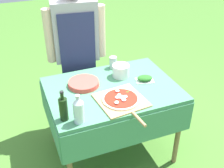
{
  "coord_description": "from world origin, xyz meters",
  "views": [
    {
      "loc": [
        -0.77,
        -1.93,
        2.1
      ],
      "look_at": [
        -0.0,
        0.0,
        0.8
      ],
      "focal_mm": 45.0,
      "sensor_mm": 36.0,
      "label": 1
    }
  ],
  "objects_px": {
    "prep_table": "(112,97)",
    "herb_container": "(145,79)",
    "pizza_on_peel": "(121,100)",
    "water_bottle": "(79,110)",
    "person_cook": "(76,46)",
    "oil_bottle": "(63,108)",
    "sauce_jar": "(113,63)",
    "plate_stack": "(84,83)",
    "mixing_tub": "(121,71)"
  },
  "relations": [
    {
      "from": "prep_table",
      "to": "herb_container",
      "type": "relative_size",
      "value": 6.26
    },
    {
      "from": "herb_container",
      "to": "prep_table",
      "type": "bearing_deg",
      "value": 179.46
    },
    {
      "from": "pizza_on_peel",
      "to": "water_bottle",
      "type": "bearing_deg",
      "value": -168.27
    },
    {
      "from": "person_cook",
      "to": "water_bottle",
      "type": "bearing_deg",
      "value": 82.41
    },
    {
      "from": "oil_bottle",
      "to": "water_bottle",
      "type": "relative_size",
      "value": 1.05
    },
    {
      "from": "sauce_jar",
      "to": "plate_stack",
      "type": "bearing_deg",
      "value": -149.9
    },
    {
      "from": "person_cook",
      "to": "herb_container",
      "type": "bearing_deg",
      "value": 134.79
    },
    {
      "from": "sauce_jar",
      "to": "oil_bottle",
      "type": "bearing_deg",
      "value": -135.95
    },
    {
      "from": "water_bottle",
      "to": "sauce_jar",
      "type": "bearing_deg",
      "value": 51.71
    },
    {
      "from": "pizza_on_peel",
      "to": "water_bottle",
      "type": "relative_size",
      "value": 2.42
    },
    {
      "from": "water_bottle",
      "to": "plate_stack",
      "type": "height_order",
      "value": "water_bottle"
    },
    {
      "from": "prep_table",
      "to": "oil_bottle",
      "type": "height_order",
      "value": "oil_bottle"
    },
    {
      "from": "person_cook",
      "to": "pizza_on_peel",
      "type": "relative_size",
      "value": 2.79
    },
    {
      "from": "prep_table",
      "to": "sauce_jar",
      "type": "relative_size",
      "value": 10.14
    },
    {
      "from": "pizza_on_peel",
      "to": "plate_stack",
      "type": "xyz_separation_m",
      "value": [
        -0.21,
        0.35,
        0.01
      ]
    },
    {
      "from": "water_bottle",
      "to": "herb_container",
      "type": "height_order",
      "value": "water_bottle"
    },
    {
      "from": "oil_bottle",
      "to": "herb_container",
      "type": "distance_m",
      "value": 0.86
    },
    {
      "from": "person_cook",
      "to": "mixing_tub",
      "type": "distance_m",
      "value": 0.54
    },
    {
      "from": "person_cook",
      "to": "pizza_on_peel",
      "type": "bearing_deg",
      "value": 106.96
    },
    {
      "from": "oil_bottle",
      "to": "sauce_jar",
      "type": "height_order",
      "value": "oil_bottle"
    },
    {
      "from": "oil_bottle",
      "to": "sauce_jar",
      "type": "relative_size",
      "value": 2.18
    },
    {
      "from": "pizza_on_peel",
      "to": "mixing_tub",
      "type": "xyz_separation_m",
      "value": [
        0.16,
        0.38,
        0.04
      ]
    },
    {
      "from": "prep_table",
      "to": "plate_stack",
      "type": "height_order",
      "value": "plate_stack"
    },
    {
      "from": "person_cook",
      "to": "oil_bottle",
      "type": "bearing_deg",
      "value": 75.68
    },
    {
      "from": "prep_table",
      "to": "sauce_jar",
      "type": "bearing_deg",
      "value": 67.21
    },
    {
      "from": "prep_table",
      "to": "plate_stack",
      "type": "xyz_separation_m",
      "value": [
        -0.22,
        0.13,
        0.12
      ]
    },
    {
      "from": "oil_bottle",
      "to": "herb_container",
      "type": "bearing_deg",
      "value": 18.29
    },
    {
      "from": "plate_stack",
      "to": "mixing_tub",
      "type": "bearing_deg",
      "value": 4.46
    },
    {
      "from": "sauce_jar",
      "to": "mixing_tub",
      "type": "bearing_deg",
      "value": -88.61
    },
    {
      "from": "prep_table",
      "to": "pizza_on_peel",
      "type": "xyz_separation_m",
      "value": [
        -0.01,
        -0.22,
        0.11
      ]
    },
    {
      "from": "water_bottle",
      "to": "mixing_tub",
      "type": "xyz_separation_m",
      "value": [
        0.55,
        0.5,
        -0.05
      ]
    },
    {
      "from": "oil_bottle",
      "to": "plate_stack",
      "type": "bearing_deg",
      "value": 56.2
    },
    {
      "from": "person_cook",
      "to": "herb_container",
      "type": "height_order",
      "value": "person_cook"
    },
    {
      "from": "water_bottle",
      "to": "mixing_tub",
      "type": "height_order",
      "value": "water_bottle"
    },
    {
      "from": "herb_container",
      "to": "plate_stack",
      "type": "xyz_separation_m",
      "value": [
        -0.54,
        0.14,
        -0.01
      ]
    },
    {
      "from": "mixing_tub",
      "to": "sauce_jar",
      "type": "bearing_deg",
      "value": 91.39
    },
    {
      "from": "mixing_tub",
      "to": "plate_stack",
      "type": "distance_m",
      "value": 0.37
    },
    {
      "from": "oil_bottle",
      "to": "pizza_on_peel",
      "type": "bearing_deg",
      "value": 6.27
    },
    {
      "from": "person_cook",
      "to": "mixing_tub",
      "type": "xyz_separation_m",
      "value": [
        0.3,
        -0.44,
        -0.12
      ]
    },
    {
      "from": "plate_stack",
      "to": "oil_bottle",
      "type": "bearing_deg",
      "value": -123.8
    },
    {
      "from": "plate_stack",
      "to": "sauce_jar",
      "type": "relative_size",
      "value": 2.45
    },
    {
      "from": "pizza_on_peel",
      "to": "person_cook",
      "type": "bearing_deg",
      "value": 93.89
    },
    {
      "from": "plate_stack",
      "to": "water_bottle",
      "type": "bearing_deg",
      "value": -110.28
    },
    {
      "from": "sauce_jar",
      "to": "prep_table",
      "type": "bearing_deg",
      "value": -112.79
    },
    {
      "from": "plate_stack",
      "to": "sauce_jar",
      "type": "distance_m",
      "value": 0.43
    },
    {
      "from": "person_cook",
      "to": "pizza_on_peel",
      "type": "xyz_separation_m",
      "value": [
        0.14,
        -0.82,
        -0.16
      ]
    },
    {
      "from": "prep_table",
      "to": "mixing_tub",
      "type": "distance_m",
      "value": 0.27
    },
    {
      "from": "mixing_tub",
      "to": "person_cook",
      "type": "bearing_deg",
      "value": 124.06
    },
    {
      "from": "pizza_on_peel",
      "to": "oil_bottle",
      "type": "xyz_separation_m",
      "value": [
        -0.49,
        -0.05,
        0.08
      ]
    },
    {
      "from": "person_cook",
      "to": "mixing_tub",
      "type": "bearing_deg",
      "value": 131.3
    }
  ]
}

